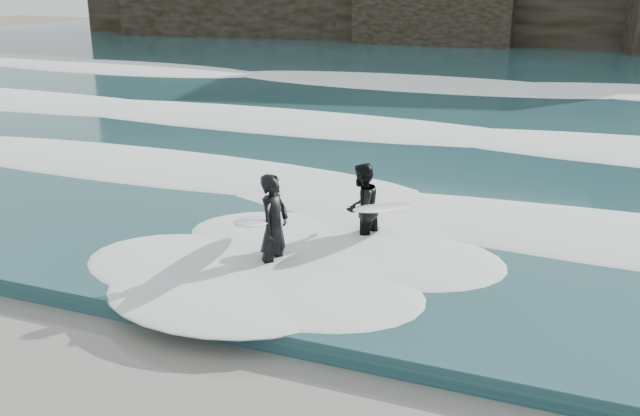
# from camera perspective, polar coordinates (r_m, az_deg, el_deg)

# --- Properties ---
(sea) EXTENTS (90.00, 52.00, 0.30)m
(sea) POSITION_cam_1_polar(r_m,az_deg,el_deg) (33.82, 17.41, 9.78)
(sea) COLOR #1F474D
(sea) RESTS_ON ground
(foam_near) EXTENTS (60.00, 3.20, 0.20)m
(foam_near) POSITION_cam_1_polar(r_m,az_deg,el_deg) (14.34, 10.01, 0.46)
(foam_near) COLOR white
(foam_near) RESTS_ON sea
(foam_mid) EXTENTS (60.00, 4.00, 0.24)m
(foam_mid) POSITION_cam_1_polar(r_m,az_deg,el_deg) (21.02, 14.15, 5.98)
(foam_mid) COLOR white
(foam_mid) RESTS_ON sea
(foam_far) EXTENTS (60.00, 4.80, 0.30)m
(foam_far) POSITION_cam_1_polar(r_m,az_deg,el_deg) (29.83, 16.74, 9.37)
(foam_far) COLOR white
(foam_far) RESTS_ON sea
(surfer_left) EXTENTS (1.36, 2.23, 1.76)m
(surfer_left) POSITION_cam_1_polar(r_m,az_deg,el_deg) (11.40, -4.11, -1.45)
(surfer_left) COLOR black
(surfer_left) RESTS_ON ground
(surfer_right) EXTENTS (1.29, 1.98, 1.60)m
(surfer_right) POSITION_cam_1_polar(r_m,az_deg,el_deg) (12.54, 3.55, 0.03)
(surfer_right) COLOR black
(surfer_right) RESTS_ON ground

